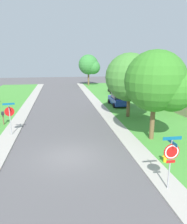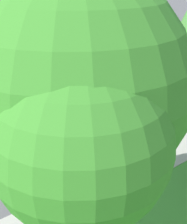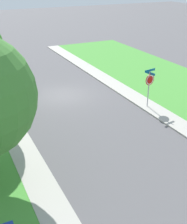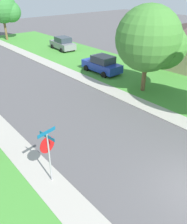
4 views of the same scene
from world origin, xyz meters
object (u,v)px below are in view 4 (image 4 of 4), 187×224
at_px(car_blue_across_road, 102,64).
at_px(tree_sidewalk_far, 4,9).
at_px(car_grey_far_down_street, 63,44).
at_px(stop_sign_far_corner, 48,148).
at_px(tree_sidewalk_near, 152,41).

height_order(car_blue_across_road, tree_sidewalk_far, tree_sidewalk_far).
height_order(car_blue_across_road, car_grey_far_down_street, same).
bearing_deg(car_blue_across_road, stop_sign_far_corner, -140.95).
bearing_deg(stop_sign_far_corner, tree_sidewalk_far, 70.30).
bearing_deg(car_blue_across_road, tree_sidewalk_far, 91.84).
relative_size(tree_sidewalk_far, tree_sidewalk_near, 1.03).
bearing_deg(car_grey_far_down_street, car_blue_across_road, -102.29).
xyz_separation_m(car_grey_far_down_street, tree_sidewalk_far, (-2.95, 11.09, 3.75)).
bearing_deg(tree_sidewalk_near, tree_sidewalk_far, 91.02).
distance_m(stop_sign_far_corner, car_blue_across_road, 15.24).
relative_size(car_blue_across_road, car_grey_far_down_street, 0.97).
height_order(stop_sign_far_corner, car_blue_across_road, stop_sign_far_corner).
bearing_deg(tree_sidewalk_near, car_grey_far_down_street, 81.36).
xyz_separation_m(stop_sign_far_corner, tree_sidewalk_far, (11.12, 31.05, 2.74)).
distance_m(tree_sidewalk_far, tree_sidewalk_near, 27.33).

